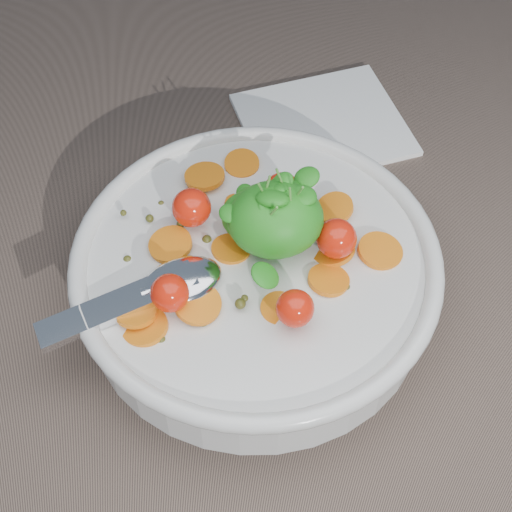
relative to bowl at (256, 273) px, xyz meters
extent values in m
plane|color=#796456|center=(0.02, -0.01, -0.03)|extent=(6.00, 6.00, 0.00)
cylinder|color=silver|center=(0.00, 0.00, -0.01)|extent=(0.28, 0.28, 0.05)
torus|color=silver|center=(0.00, 0.00, 0.02)|extent=(0.29, 0.29, 0.01)
cylinder|color=silver|center=(0.00, 0.00, -0.03)|extent=(0.14, 0.14, 0.01)
cylinder|color=brown|center=(0.00, 0.00, -0.01)|extent=(0.25, 0.25, 0.04)
cylinder|color=orange|center=(0.01, -0.05, 0.02)|extent=(0.04, 0.04, 0.01)
cylinder|color=orange|center=(-0.05, -0.04, 0.02)|extent=(0.04, 0.04, 0.01)
cylinder|color=orange|center=(0.06, 0.00, 0.02)|extent=(0.05, 0.05, 0.01)
cylinder|color=orange|center=(0.05, -0.03, 0.02)|extent=(0.05, 0.05, 0.01)
cylinder|color=orange|center=(0.00, 0.10, 0.02)|extent=(0.04, 0.04, 0.01)
cylinder|color=orange|center=(-0.03, 0.09, 0.03)|extent=(0.05, 0.05, 0.01)
cylinder|color=orange|center=(-0.09, -0.04, 0.02)|extent=(0.04, 0.04, 0.01)
cylinder|color=orange|center=(-0.02, 0.01, 0.02)|extent=(0.04, 0.04, 0.01)
cylinder|color=orange|center=(-0.03, -0.03, 0.02)|extent=(0.04, 0.04, 0.01)
cylinder|color=orange|center=(0.01, 0.04, 0.01)|extent=(0.04, 0.04, 0.01)
cylinder|color=orange|center=(0.07, 0.04, 0.02)|extent=(0.04, 0.04, 0.02)
cylinder|color=orange|center=(-0.07, 0.02, 0.02)|extent=(0.04, 0.04, 0.01)
cylinder|color=orange|center=(-0.09, -0.05, 0.02)|extent=(0.05, 0.05, 0.01)
cylinder|color=orange|center=(-0.01, 0.05, 0.02)|extent=(0.04, 0.04, 0.01)
cylinder|color=orange|center=(0.10, 0.00, 0.02)|extent=(0.04, 0.04, 0.01)
cylinder|color=orange|center=(-0.01, 0.06, 0.02)|extent=(0.03, 0.04, 0.01)
sphere|color=#434416|center=(0.03, 0.05, 0.02)|extent=(0.01, 0.01, 0.01)
sphere|color=#434416|center=(-0.08, -0.06, 0.02)|extent=(0.01, 0.01, 0.01)
sphere|color=#434416|center=(-0.05, -0.01, 0.02)|extent=(0.01, 0.01, 0.01)
sphere|color=#434416|center=(-0.07, 0.07, 0.02)|extent=(0.01, 0.01, 0.01)
sphere|color=#434416|center=(-0.04, 0.02, 0.02)|extent=(0.01, 0.01, 0.01)
sphere|color=#434416|center=(-0.08, 0.05, 0.02)|extent=(0.01, 0.01, 0.01)
sphere|color=#434416|center=(0.06, -0.03, 0.02)|extent=(0.01, 0.01, 0.01)
sphere|color=#434416|center=(-0.10, 0.05, 0.03)|extent=(0.01, 0.01, 0.01)
sphere|color=#434416|center=(-0.01, -0.04, 0.03)|extent=(0.01, 0.01, 0.01)
sphere|color=#434416|center=(-0.04, -0.05, 0.02)|extent=(0.01, 0.01, 0.01)
sphere|color=#434416|center=(-0.06, 0.04, 0.02)|extent=(0.01, 0.01, 0.01)
sphere|color=#434416|center=(-0.10, 0.01, 0.02)|extent=(0.01, 0.01, 0.01)
sphere|color=#434416|center=(-0.02, -0.04, 0.03)|extent=(0.01, 0.01, 0.01)
sphere|color=red|center=(0.06, 0.00, 0.04)|extent=(0.03, 0.03, 0.03)
sphere|color=red|center=(0.03, 0.05, 0.04)|extent=(0.03, 0.03, 0.03)
sphere|color=red|center=(-0.05, 0.04, 0.04)|extent=(0.03, 0.03, 0.03)
sphere|color=red|center=(-0.07, -0.04, 0.04)|extent=(0.03, 0.03, 0.03)
sphere|color=red|center=(0.02, -0.06, 0.04)|extent=(0.03, 0.03, 0.03)
ellipsoid|color=#299120|center=(0.02, 0.01, 0.05)|extent=(0.07, 0.06, 0.05)
ellipsoid|color=#299120|center=(0.00, 0.02, 0.04)|extent=(0.04, 0.04, 0.03)
ellipsoid|color=#299120|center=(0.01, 0.00, 0.06)|extent=(0.04, 0.04, 0.02)
ellipsoid|color=#299120|center=(0.01, 0.01, 0.08)|extent=(0.03, 0.04, 0.02)
ellipsoid|color=#299120|center=(0.03, 0.00, 0.06)|extent=(0.04, 0.04, 0.03)
ellipsoid|color=#299120|center=(0.02, 0.01, 0.07)|extent=(0.02, 0.03, 0.02)
ellipsoid|color=#299120|center=(0.02, 0.02, 0.07)|extent=(0.02, 0.02, 0.02)
ellipsoid|color=#299120|center=(0.00, 0.00, 0.05)|extent=(0.04, 0.04, 0.02)
ellipsoid|color=#299120|center=(0.04, 0.01, 0.07)|extent=(0.03, 0.03, 0.01)
ellipsoid|color=#299120|center=(0.00, 0.02, 0.05)|extent=(0.04, 0.04, 0.03)
ellipsoid|color=#299120|center=(0.00, 0.04, 0.05)|extent=(0.03, 0.03, 0.02)
ellipsoid|color=#299120|center=(0.02, 0.01, 0.06)|extent=(0.02, 0.03, 0.02)
ellipsoid|color=#299120|center=(0.02, 0.03, 0.07)|extent=(0.03, 0.02, 0.02)
ellipsoid|color=#299120|center=(0.00, 0.05, 0.04)|extent=(0.02, 0.02, 0.01)
ellipsoid|color=#299120|center=(0.00, 0.01, 0.05)|extent=(0.02, 0.03, 0.01)
ellipsoid|color=#299120|center=(0.01, 0.01, 0.07)|extent=(0.04, 0.04, 0.01)
ellipsoid|color=#299120|center=(-0.02, 0.01, 0.06)|extent=(0.02, 0.02, 0.01)
ellipsoid|color=#299120|center=(0.02, 0.01, 0.06)|extent=(0.02, 0.02, 0.02)
ellipsoid|color=#299120|center=(0.00, -0.04, 0.05)|extent=(0.03, 0.03, 0.02)
ellipsoid|color=#299120|center=(0.02, 0.01, 0.06)|extent=(0.02, 0.02, 0.02)
ellipsoid|color=#299120|center=(0.01, 0.01, 0.07)|extent=(0.03, 0.03, 0.01)
ellipsoid|color=#299120|center=(0.03, 0.03, 0.05)|extent=(0.04, 0.04, 0.02)
ellipsoid|color=#299120|center=(0.02, 0.04, 0.05)|extent=(0.02, 0.02, 0.02)
ellipsoid|color=#299120|center=(0.04, 0.04, 0.06)|extent=(0.03, 0.03, 0.02)
ellipsoid|color=#299120|center=(0.01, 0.01, 0.06)|extent=(0.03, 0.03, 0.02)
ellipsoid|color=#299120|center=(0.01, 0.00, 0.07)|extent=(0.03, 0.03, 0.03)
cylinder|color=#4C8C33|center=(0.03, 0.02, 0.07)|extent=(0.02, 0.01, 0.05)
cylinder|color=#4C8C33|center=(0.01, 0.02, 0.07)|extent=(0.02, 0.00, 0.05)
cylinder|color=#4C8C33|center=(0.01, 0.02, 0.07)|extent=(0.01, 0.01, 0.05)
cylinder|color=#4C8C33|center=(0.03, 0.00, 0.07)|extent=(0.00, 0.01, 0.05)
cylinder|color=#4C8C33|center=(0.03, 0.02, 0.07)|extent=(0.01, 0.01, 0.05)
cylinder|color=#4C8C33|center=(0.01, 0.00, 0.07)|extent=(0.02, 0.01, 0.04)
ellipsoid|color=silver|center=(-0.06, -0.02, 0.03)|extent=(0.07, 0.06, 0.02)
cube|color=silver|center=(-0.11, -0.04, 0.02)|extent=(0.12, 0.06, 0.02)
cylinder|color=silver|center=(-0.08, -0.03, 0.03)|extent=(0.03, 0.02, 0.01)
cube|color=white|center=(0.09, 0.20, -0.03)|extent=(0.18, 0.16, 0.01)
camera|label=1|loc=(-0.04, -0.36, 0.50)|focal=55.00mm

